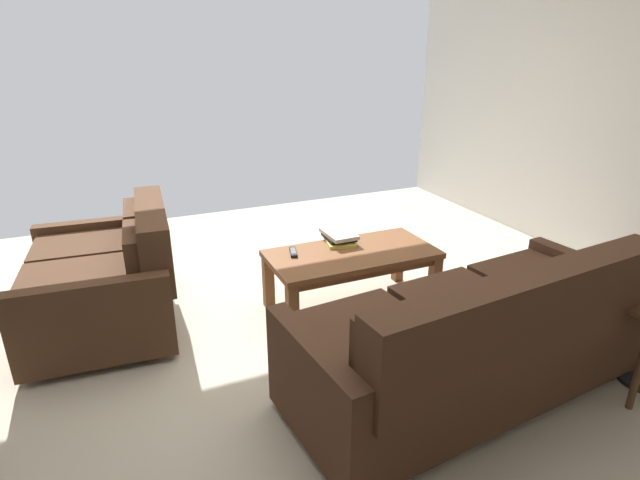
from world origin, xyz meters
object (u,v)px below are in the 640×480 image
Objects in this scene: end_table at (637,304)px; book_stack at (339,237)px; sofa_main at (478,338)px; coffee_table at (352,260)px; tv_remote at (293,252)px; loveseat_near at (108,277)px.

end_table reaches higher than book_stack.
sofa_main is 3.76× the size of end_table.
end_table reaches higher than coffee_table.
end_table is (-1.06, 1.33, 0.09)m from coffee_table.
coffee_table is at bearing -82.84° from sofa_main.
coffee_table is at bearing 160.89° from tv_remote.
loveseat_near is at bearing -42.69° from sofa_main.
sofa_main is at bearing -11.53° from end_table.
book_stack is (0.14, -1.35, 0.10)m from sofa_main.
sofa_main is at bearing 137.31° from loveseat_near.
loveseat_near is 1.62m from coffee_table.
loveseat_near is 1.59m from book_stack.
coffee_table is 2.16× the size of end_table.
sofa_main is 1.38m from tv_remote.
loveseat_near reaches higher than end_table.
end_table is 3.24× the size of tv_remote.
book_stack is at bearing -168.95° from tv_remote.
end_table is at bearing 124.46° from book_stack.
tv_remote is (0.39, -0.13, 0.08)m from coffee_table.
book_stack is at bearing -89.96° from coffee_table.
sofa_main reaches higher than coffee_table.
sofa_main is 1.36m from book_stack.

